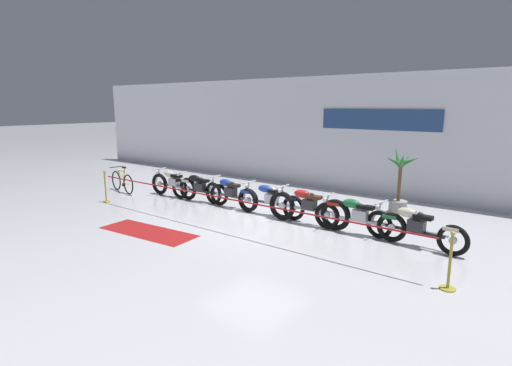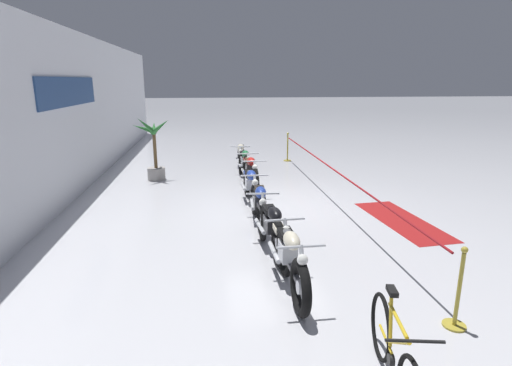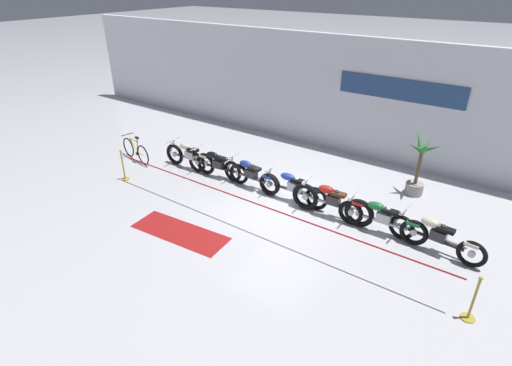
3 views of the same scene
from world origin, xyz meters
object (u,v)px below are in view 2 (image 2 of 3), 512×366
floor_banner (402,221)px  motorcycle_blue_3 (250,186)px  motorcycle_black_1 (272,228)px  bicycle (394,356)px  motorcycle_cream_6 (241,155)px  motorcycle_red_4 (250,173)px  motorcycle_cream_0 (288,257)px  motorcycle_blue_2 (260,205)px  motorcycle_green_5 (245,163)px  stanchion_mid_left (288,151)px  stanchion_far_left (350,188)px  potted_palm_left_of_row (154,154)px

floor_banner → motorcycle_blue_3: bearing=58.5°
motorcycle_black_1 → floor_banner: size_ratio=0.89×
motorcycle_black_1 → bicycle: bicycle is taller
motorcycle_cream_6 → motorcycle_blue_3: bearing=178.4°
motorcycle_red_4 → motorcycle_cream_6: motorcycle_red_4 is taller
motorcycle_black_1 → bicycle: 3.36m
motorcycle_cream_0 → motorcycle_blue_3: (4.04, 0.11, -0.01)m
motorcycle_blue_2 → floor_banner: 3.11m
motorcycle_cream_0 → motorcycle_cream_6: size_ratio=0.93×
motorcycle_black_1 → motorcycle_green_5: 5.55m
motorcycle_black_1 → stanchion_mid_left: size_ratio=2.27×
motorcycle_red_4 → stanchion_far_left: stanchion_far_left is taller
motorcycle_cream_0 → motorcycle_cream_6: 8.09m
bicycle → potted_palm_left_of_row: size_ratio=0.88×
motorcycle_blue_3 → floor_banner: size_ratio=0.85×
motorcycle_green_5 → stanchion_mid_left: 3.07m
motorcycle_green_5 → floor_banner: 5.24m
stanchion_far_left → floor_banner: size_ratio=3.86×
stanchion_far_left → floor_banner: 1.38m
motorcycle_blue_2 → motorcycle_blue_3: bearing=1.1°
motorcycle_red_4 → motorcycle_green_5: bearing=0.7°
motorcycle_red_4 → floor_banner: bearing=-134.2°
motorcycle_green_5 → stanchion_mid_left: (2.47, -1.83, -0.10)m
motorcycle_blue_2 → motorcycle_blue_3: (1.52, 0.03, -0.00)m
motorcycle_cream_0 → motorcycle_green_5: size_ratio=0.93×
motorcycle_cream_6 → motorcycle_blue_2: bearing=179.2°
motorcycle_blue_3 → motorcycle_green_5: 2.72m
motorcycle_red_4 → bicycle: size_ratio=1.40×
bicycle → floor_banner: size_ratio=0.64×
motorcycle_blue_2 → motorcycle_cream_0: bearing=-178.2°
floor_banner → motorcycle_black_1: bearing=107.8°
motorcycle_blue_2 → motorcycle_cream_6: size_ratio=0.94×
motorcycle_blue_3 → motorcycle_red_4: motorcycle_red_4 is taller
motorcycle_blue_3 → motorcycle_green_5: bearing=-2.6°
motorcycle_blue_3 → stanchion_far_left: size_ratio=0.22×
motorcycle_black_1 → motorcycle_blue_3: motorcycle_blue_3 is taller
stanchion_far_left → bicycle: bearing=165.2°
motorcycle_cream_0 → potted_palm_left_of_row: (6.87, 2.69, 0.32)m
motorcycle_cream_0 → motorcycle_cream_6: bearing=-0.0°
motorcycle_blue_2 → motorcycle_blue_3: motorcycle_blue_2 is taller
bicycle → potted_palm_left_of_row: potted_palm_left_of_row is taller
motorcycle_blue_2 → motorcycle_blue_3: 1.52m
floor_banner → bicycle: bearing=147.5°
motorcycle_red_4 → stanchion_mid_left: 4.27m
motorcycle_blue_2 → motorcycle_red_4: (2.84, -0.11, 0.02)m
motorcycle_cream_0 → floor_banner: size_ratio=0.81×
motorcycle_cream_6 → stanchion_far_left: (-5.49, -1.84, 0.28)m
bicycle → potted_palm_left_of_row: bearing=20.2°
motorcycle_cream_0 → motorcycle_blue_3: motorcycle_cream_0 is taller
bicycle → stanchion_far_left: bearing=-14.8°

